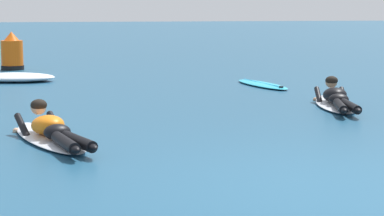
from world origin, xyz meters
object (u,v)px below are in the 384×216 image
at_px(surfer_far, 336,100).
at_px(channel_marker_buoy, 12,55).
at_px(surfer_near, 51,132).
at_px(drifting_surfboard, 262,84).

xyz_separation_m(surfer_far, channel_marker_buoy, (-5.86, 8.37, 0.28)).
height_order(surfer_near, drifting_surfboard, surfer_near).
relative_size(surfer_near, channel_marker_buoy, 2.49).
distance_m(surfer_near, surfer_far, 5.22).
relative_size(surfer_far, drifting_surfboard, 1.19).
bearing_deg(surfer_far, channel_marker_buoy, 125.01).
xyz_separation_m(drifting_surfboard, channel_marker_buoy, (-5.55, 5.00, 0.38)).
distance_m(surfer_near, channel_marker_buoy, 10.63).
height_order(surfer_near, channel_marker_buoy, channel_marker_buoy).
bearing_deg(drifting_surfboard, surfer_far, -84.68).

